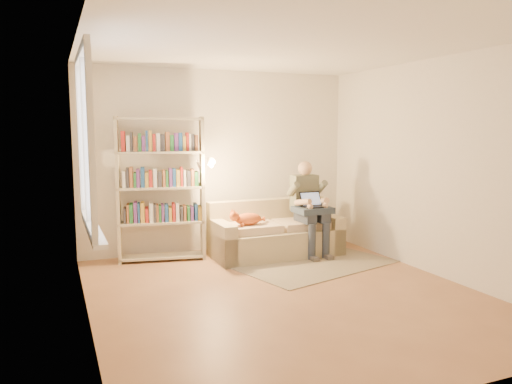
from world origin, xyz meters
name	(u,v)px	position (x,y,z in m)	size (l,w,h in m)	color
floor	(285,294)	(0.00, 0.00, 0.00)	(4.50, 4.50, 0.00)	#8F6141
ceiling	(287,45)	(0.00, 0.00, 2.60)	(4.00, 4.50, 0.02)	white
wall_left	(83,181)	(-2.00, 0.00, 1.30)	(0.02, 4.50, 2.60)	silver
wall_right	(437,168)	(2.00, 0.00, 1.30)	(0.02, 4.50, 2.60)	silver
wall_back	(219,161)	(0.00, 2.25, 1.30)	(4.00, 0.02, 2.60)	silver
wall_front	(441,203)	(0.00, -2.25, 1.30)	(4.00, 0.02, 2.60)	silver
window	(88,171)	(-1.95, 0.20, 1.38)	(0.12, 1.52, 1.69)	white
sofa	(275,236)	(0.60, 1.58, 0.28)	(1.79, 0.81, 0.76)	tan
person	(308,203)	(1.05, 1.44, 0.73)	(0.37, 0.59, 1.31)	slate
cat	(249,218)	(0.17, 1.46, 0.57)	(0.56, 0.20, 0.20)	orange
blanket	(310,210)	(1.01, 1.32, 0.65)	(0.49, 0.40, 0.08)	#293748
laptop	(310,203)	(1.01, 1.33, 0.75)	(0.31, 0.28, 0.25)	black
bookshelf	(161,182)	(-0.92, 1.90, 1.06)	(1.27, 0.57, 1.92)	#C4B994
rug	(316,264)	(0.88, 0.89, 0.01)	(1.99, 1.17, 0.01)	gray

